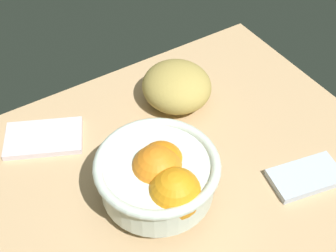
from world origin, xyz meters
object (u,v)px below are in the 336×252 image
object	(u,v)px
fruit_bowl	(160,176)
napkin_spare	(44,138)
bread_loaf	(177,86)
napkin_folded	(306,177)

from	to	relation	value
fruit_bowl	napkin_spare	bearing A→B (deg)	116.52
bread_loaf	napkin_spare	size ratio (longest dim) A/B	0.98
napkin_folded	fruit_bowl	bearing A→B (deg)	157.60
bread_loaf	napkin_spare	world-z (taller)	bread_loaf
fruit_bowl	bread_loaf	xyz separation A→B (cm)	(15.00, 18.40, -2.18)
bread_loaf	napkin_spare	xyz separation A→B (cm)	(-26.29, 4.22, -3.52)
bread_loaf	napkin_folded	size ratio (longest dim) A/B	1.12
napkin_folded	napkin_spare	distance (cm)	47.23
fruit_bowl	napkin_folded	size ratio (longest dim) A/B	1.60
napkin_spare	fruit_bowl	bearing A→B (deg)	-63.48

